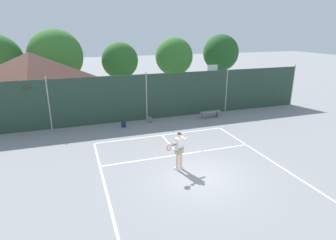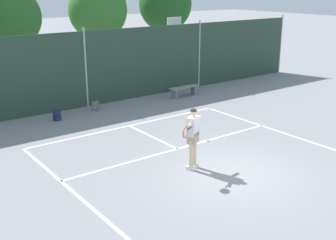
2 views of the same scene
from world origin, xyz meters
TOP-DOWN VIEW (x-y plane):
  - ground_plane at (0.00, 0.00)m, footprint 120.00×120.00m
  - court_markings at (0.00, 0.65)m, footprint 8.30×11.10m
  - chainlink_fence at (0.00, 9.00)m, footprint 26.09×0.09m
  - basketball_hoop at (5.93, 10.44)m, footprint 0.90×0.67m
  - clubhouse_building at (-7.62, 12.11)m, footprint 6.44×4.75m
  - treeline_backdrop at (-2.30, 17.88)m, footprint 26.20×4.37m
  - tennis_player at (-0.62, 0.96)m, footprint 1.27×0.77m
  - tennis_ball at (1.28, 2.40)m, footprint 0.07×0.07m
  - backpack_navy at (-1.94, 7.83)m, footprint 0.28×0.25m
  - backpack_grey at (-0.03, 8.20)m, footprint 0.33×0.32m
  - courtside_bench at (4.56, 7.81)m, footprint 1.60×0.36m

SIDE VIEW (x-z plane):
  - ground_plane at x=0.00m, z-range 0.00..0.00m
  - court_markings at x=0.00m, z-range 0.00..0.01m
  - tennis_ball at x=1.28m, z-range 0.00..0.07m
  - backpack_navy at x=-1.94m, z-range -0.04..0.42m
  - backpack_grey at x=-0.03m, z-range -0.04..0.42m
  - courtside_bench at x=4.56m, z-range 0.12..0.60m
  - tennis_player at x=-0.62m, z-range 0.18..2.04m
  - chainlink_fence at x=0.00m, z-range -0.07..3.39m
  - basketball_hoop at x=5.93m, z-range 0.54..4.09m
  - clubhouse_building at x=-7.62m, z-range 0.09..4.88m
  - treeline_backdrop at x=-2.30m, z-range 0.53..6.92m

